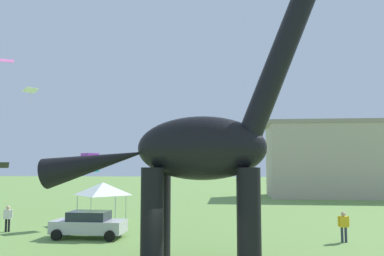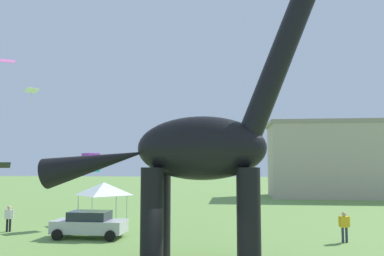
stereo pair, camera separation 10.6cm
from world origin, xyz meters
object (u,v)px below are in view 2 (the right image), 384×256
at_px(person_strolling_adult, 9,216).
at_px(kite_near_high, 156,168).
at_px(parked_sedan_left, 90,224).
at_px(person_vendor_side, 344,224).
at_px(festival_canopy_tent, 104,189).
at_px(kite_drifting, 32,90).
at_px(kite_high_left, 0,165).
at_px(dinosaur_sculpture, 200,148).
at_px(kite_far_right, 91,163).
at_px(kite_high_right, 5,61).

xyz_separation_m(person_strolling_adult, kite_near_high, (9.20, 1.82, 3.04)).
xyz_separation_m(parked_sedan_left, person_vendor_side, (14.54, 0.19, 0.21)).
relative_size(person_strolling_adult, festival_canopy_tent, 0.52).
relative_size(kite_drifting, kite_high_left, 0.64).
bearing_deg(festival_canopy_tent, kite_drifting, 151.49).
distance_m(kite_drifting, kite_high_left, 7.46).
distance_m(dinosaur_sculpture, kite_far_right, 12.66).
bearing_deg(person_vendor_side, parked_sedan_left, -138.36).
bearing_deg(dinosaur_sculpture, festival_canopy_tent, 96.64).
relative_size(festival_canopy_tent, kite_far_right, 2.42).
relative_size(person_strolling_adult, kite_drifting, 1.12).
relative_size(dinosaur_sculpture, kite_far_right, 10.68).
bearing_deg(kite_high_right, dinosaur_sculpture, -17.86).
bearing_deg(parked_sedan_left, person_strolling_adult, 166.94).
distance_m(parked_sedan_left, person_vendor_side, 14.54).
distance_m(festival_canopy_tent, kite_far_right, 2.28).
xyz_separation_m(dinosaur_sculpture, person_vendor_side, (7.55, 5.63, -4.00)).
xyz_separation_m(kite_high_right, kite_high_left, (-7.78, 12.30, -6.10)).
distance_m(dinosaur_sculpture, kite_high_left, 25.27).
distance_m(person_vendor_side, kite_high_left, 29.15).
bearing_deg(kite_high_right, parked_sedan_left, 19.52).
bearing_deg(person_strolling_adult, kite_high_right, -96.66).
bearing_deg(dinosaur_sculpture, kite_high_right, 131.91).
bearing_deg(person_vendor_side, dinosaur_sculpture, -102.38).
relative_size(person_strolling_adult, person_vendor_side, 0.99).
relative_size(kite_far_right, kite_high_right, 1.00).
bearing_deg(kite_near_high, kite_drifting, 153.34).
relative_size(festival_canopy_tent, kite_high_right, 2.42).
bearing_deg(kite_drifting, parked_sedan_left, -46.30).
height_order(kite_high_left, kite_near_high, kite_high_left).
bearing_deg(kite_high_right, festival_canopy_tent, 60.43).
bearing_deg(kite_near_high, dinosaur_sculpture, -66.93).
bearing_deg(parked_sedan_left, kite_high_right, -159.37).
height_order(person_strolling_adult, kite_high_left, kite_high_left).
bearing_deg(kite_high_left, dinosaur_sculpture, -39.52).
xyz_separation_m(person_strolling_adult, festival_canopy_tent, (5.05, 3.57, 1.54)).
relative_size(parked_sedan_left, kite_high_left, 1.84).
bearing_deg(festival_canopy_tent, kite_far_right, -118.42).
bearing_deg(kite_far_right, person_strolling_adult, -151.23).
distance_m(festival_canopy_tent, kite_drifting, 12.45).
bearing_deg(kite_near_high, festival_canopy_tent, 157.19).
height_order(dinosaur_sculpture, kite_high_left, dinosaur_sculpture).
distance_m(festival_canopy_tent, kite_near_high, 4.74).
relative_size(parked_sedan_left, person_strolling_adult, 2.56).
bearing_deg(kite_high_left, kite_drifting, -18.03).
xyz_separation_m(person_strolling_adult, kite_drifting, (-3.17, 8.03, 9.76)).
xyz_separation_m(dinosaur_sculpture, person_strolling_adult, (-12.93, 6.94, -4.02)).
distance_m(kite_high_right, kite_near_high, 11.30).
height_order(parked_sedan_left, kite_drifting, kite_drifting).
relative_size(dinosaur_sculpture, person_strolling_adult, 8.39).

